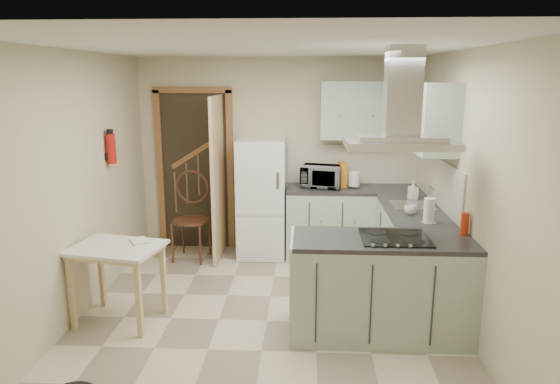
# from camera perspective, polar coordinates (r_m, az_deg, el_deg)

# --- Properties ---
(floor) EXTENTS (4.20, 4.20, 0.00)m
(floor) POSITION_cam_1_polar(r_m,az_deg,el_deg) (4.88, -1.51, -14.48)
(floor) COLOR beige
(floor) RESTS_ON ground
(ceiling) EXTENTS (4.20, 4.20, 0.00)m
(ceiling) POSITION_cam_1_polar(r_m,az_deg,el_deg) (4.33, -1.72, 16.27)
(ceiling) COLOR silver
(ceiling) RESTS_ON back_wall
(back_wall) EXTENTS (3.60, 0.00, 3.60)m
(back_wall) POSITION_cam_1_polar(r_m,az_deg,el_deg) (6.50, -0.14, 4.17)
(back_wall) COLOR #C4BA97
(back_wall) RESTS_ON floor
(left_wall) EXTENTS (0.00, 4.20, 4.20)m
(left_wall) POSITION_cam_1_polar(r_m,az_deg,el_deg) (4.92, -22.98, 0.21)
(left_wall) COLOR #C4BA97
(left_wall) RESTS_ON floor
(right_wall) EXTENTS (0.00, 4.20, 4.20)m
(right_wall) POSITION_cam_1_polar(r_m,az_deg,el_deg) (4.66, 21.03, -0.30)
(right_wall) COLOR #C4BA97
(right_wall) RESTS_ON floor
(doorway) EXTENTS (1.10, 0.12, 2.10)m
(doorway) POSITION_cam_1_polar(r_m,az_deg,el_deg) (6.66, -9.66, 2.45)
(doorway) COLOR brown
(doorway) RESTS_ON floor
(fridge) EXTENTS (0.60, 0.60, 1.50)m
(fridge) POSITION_cam_1_polar(r_m,az_deg,el_deg) (6.32, -2.09, -0.72)
(fridge) COLOR white
(fridge) RESTS_ON floor
(counter_back) EXTENTS (1.08, 0.60, 0.90)m
(counter_back) POSITION_cam_1_polar(r_m,az_deg,el_deg) (6.38, 5.66, -3.43)
(counter_back) COLOR #9EB2A0
(counter_back) RESTS_ON floor
(counter_right) EXTENTS (0.60, 1.95, 0.90)m
(counter_right) POSITION_cam_1_polar(r_m,az_deg,el_deg) (5.85, 14.24, -5.35)
(counter_right) COLOR #9EB2A0
(counter_right) RESTS_ON floor
(splashback) EXTENTS (1.68, 0.02, 0.50)m
(splashback) POSITION_cam_1_polar(r_m,az_deg,el_deg) (6.53, 8.32, 3.17)
(splashback) COLOR beige
(splashback) RESTS_ON counter_back
(wall_cabinet_back) EXTENTS (0.85, 0.35, 0.70)m
(wall_cabinet_back) POSITION_cam_1_polar(r_m,az_deg,el_deg) (6.28, 8.57, 9.22)
(wall_cabinet_back) COLOR #9EB2A0
(wall_cabinet_back) RESTS_ON back_wall
(wall_cabinet_right) EXTENTS (0.35, 0.90, 0.70)m
(wall_cabinet_right) POSITION_cam_1_polar(r_m,az_deg,el_deg) (5.33, 16.98, 8.13)
(wall_cabinet_right) COLOR #9EB2A0
(wall_cabinet_right) RESTS_ON right_wall
(peninsula) EXTENTS (1.55, 0.65, 0.90)m
(peninsula) POSITION_cam_1_polar(r_m,az_deg,el_deg) (4.56, 11.43, -10.55)
(peninsula) COLOR #9EB2A0
(peninsula) RESTS_ON floor
(hob) EXTENTS (0.58, 0.50, 0.01)m
(hob) POSITION_cam_1_polar(r_m,az_deg,el_deg) (4.42, 12.99, -5.10)
(hob) COLOR black
(hob) RESTS_ON peninsula
(extractor_hood) EXTENTS (0.90, 0.55, 0.10)m
(extractor_hood) POSITION_cam_1_polar(r_m,az_deg,el_deg) (4.24, 13.55, 5.41)
(extractor_hood) COLOR silver
(extractor_hood) RESTS_ON ceiling
(sink) EXTENTS (0.45, 0.40, 0.01)m
(sink) POSITION_cam_1_polar(r_m,az_deg,el_deg) (5.56, 14.84, -1.46)
(sink) COLOR silver
(sink) RESTS_ON counter_right
(fire_extinguisher) EXTENTS (0.10, 0.10, 0.32)m
(fire_extinguisher) POSITION_cam_1_polar(r_m,az_deg,el_deg) (5.67, -18.75, 4.70)
(fire_extinguisher) COLOR #B2140F
(fire_extinguisher) RESTS_ON left_wall
(drop_leaf_table) EXTENTS (0.89, 0.73, 0.74)m
(drop_leaf_table) POSITION_cam_1_polar(r_m,az_deg,el_deg) (4.96, -17.94, -9.96)
(drop_leaf_table) COLOR #DAB786
(drop_leaf_table) RESTS_ON floor
(bentwood_chair) EXTENTS (0.50, 0.50, 1.01)m
(bentwood_chair) POSITION_cam_1_polar(r_m,az_deg,el_deg) (6.32, -10.19, -3.24)
(bentwood_chair) COLOR #53331B
(bentwood_chair) RESTS_ON floor
(microwave) EXTENTS (0.55, 0.43, 0.27)m
(microwave) POSITION_cam_1_polar(r_m,az_deg,el_deg) (6.26, 4.79, 1.78)
(microwave) COLOR black
(microwave) RESTS_ON counter_back
(kettle) EXTENTS (0.17, 0.17, 0.22)m
(kettle) POSITION_cam_1_polar(r_m,az_deg,el_deg) (6.29, 8.48, 1.48)
(kettle) COLOR white
(kettle) RESTS_ON counter_back
(cereal_box) EXTENTS (0.11, 0.21, 0.31)m
(cereal_box) POSITION_cam_1_polar(r_m,az_deg,el_deg) (6.33, 7.14, 2.03)
(cereal_box) COLOR orange
(cereal_box) RESTS_ON counter_back
(soap_bottle) EXTENTS (0.10, 0.11, 0.21)m
(soap_bottle) POSITION_cam_1_polar(r_m,az_deg,el_deg) (5.83, 14.97, 0.21)
(soap_bottle) COLOR silver
(soap_bottle) RESTS_ON counter_right
(paper_towel) EXTENTS (0.11, 0.11, 0.25)m
(paper_towel) POSITION_cam_1_polar(r_m,az_deg,el_deg) (4.91, 16.67, -2.01)
(paper_towel) COLOR white
(paper_towel) RESTS_ON counter_right
(cup) EXTENTS (0.15, 0.15, 0.10)m
(cup) POSITION_cam_1_polar(r_m,az_deg,el_deg) (5.19, 14.68, -1.98)
(cup) COLOR white
(cup) RESTS_ON counter_right
(red_bottle) EXTENTS (0.08, 0.08, 0.20)m
(red_bottle) POSITION_cam_1_polar(r_m,az_deg,el_deg) (4.67, 20.36, -3.42)
(red_bottle) COLOR red
(red_bottle) RESTS_ON peninsula
(book) EXTENTS (0.24, 0.26, 0.09)m
(book) POSITION_cam_1_polar(r_m,az_deg,el_deg) (4.86, -16.67, -5.08)
(book) COLOR #AB4039
(book) RESTS_ON drop_leaf_table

